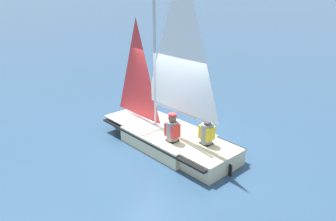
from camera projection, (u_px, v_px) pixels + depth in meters
The scene contains 4 objects.
ground_plane at pixel (168, 145), 9.06m from camera, with size 260.00×260.00×0.00m, color #2D4C6B.
sailboat_main at pixel (169, 124), 8.81m from camera, with size 3.36×4.27×5.01m.
sailor_helm at pixel (172, 133), 8.28m from camera, with size 0.41×0.42×1.16m.
sailor_crew at pixel (207, 136), 8.13m from camera, with size 0.41×0.42×1.16m.
Camera 1 is at (-7.72, -2.46, 4.17)m, focal length 35.00 mm.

